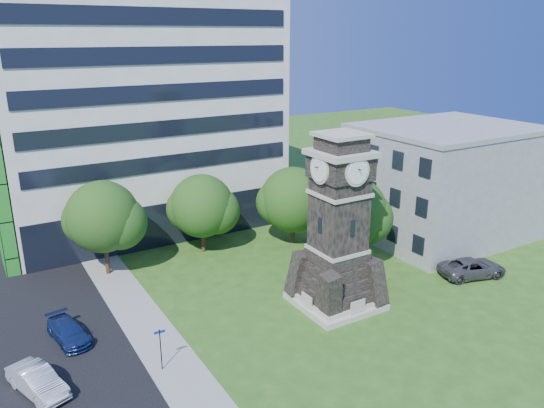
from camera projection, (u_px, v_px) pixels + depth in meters
ground at (317, 328)px, 34.53m from camera, size 160.00×160.00×0.00m
sidewalk at (151, 332)px, 33.98m from camera, size 3.00×70.00×0.06m
street at (5, 373)px, 29.85m from camera, size 14.00×80.00×0.02m
clock_tower at (338, 234)px, 36.01m from camera, size 5.40×5.40×12.22m
office_tall at (134, 79)px, 49.77m from camera, size 26.20×15.11×28.60m
office_low at (444, 181)px, 49.20m from camera, size 15.20×12.20×10.40m
car_street_mid at (37, 381)px, 28.08m from camera, size 2.87×4.49×1.40m
car_street_north at (68, 332)px, 32.92m from camera, size 2.37×4.41×1.22m
car_east_lot at (472, 268)px, 41.64m from camera, size 5.75×3.77×1.47m
park_bench at (359, 300)px, 36.87m from camera, size 2.06×0.55×1.06m
street_sign at (161, 345)px, 29.67m from camera, size 0.63×0.06×2.61m
tree_nw at (104, 219)px, 40.89m from camera, size 6.18×5.62×7.65m
tree_nc at (203, 208)px, 45.51m from camera, size 6.02×5.48×6.93m
tree_ne at (294, 201)px, 47.43m from camera, size 6.51×5.92×7.09m
tree_east at (352, 214)px, 41.86m from camera, size 6.23×5.66×7.74m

